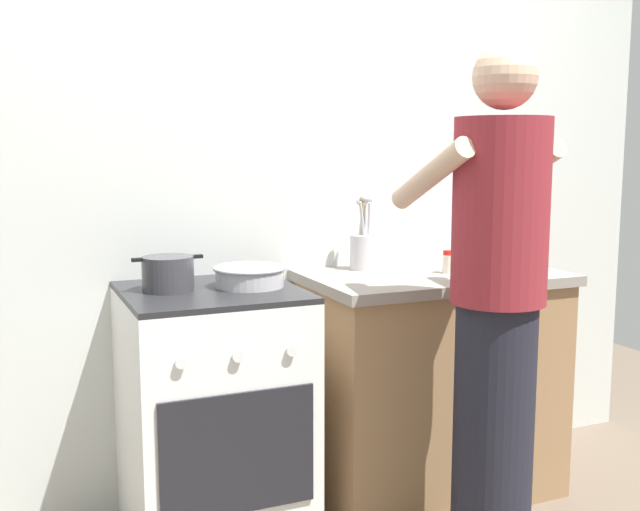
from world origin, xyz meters
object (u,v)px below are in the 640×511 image
at_px(stove_range, 213,414).
at_px(utensil_crock, 363,246).
at_px(person, 496,315).
at_px(spice_bottle, 448,262).
at_px(pot, 168,274).
at_px(mixing_bowl, 250,275).

relative_size(stove_range, utensil_crock, 2.97).
distance_m(stove_range, utensil_crock, 0.89).
bearing_deg(person, stove_range, 143.55).
distance_m(utensil_crock, spice_bottle, 0.35).
relative_size(pot, person, 0.14).
bearing_deg(mixing_bowl, person, -41.90).
relative_size(utensil_crock, person, 0.18).
xyz_separation_m(pot, utensil_crock, (0.82, 0.15, 0.04)).
xyz_separation_m(mixing_bowl, utensil_crock, (0.54, 0.19, 0.06)).
height_order(stove_range, spice_bottle, spice_bottle).
distance_m(pot, spice_bottle, 1.09).
relative_size(mixing_bowl, utensil_crock, 0.84).
bearing_deg(stove_range, person, -36.45).
distance_m(pot, person, 1.10).
distance_m(mixing_bowl, spice_bottle, 0.80).
xyz_separation_m(utensil_crock, spice_bottle, (0.27, -0.21, -0.05)).
height_order(stove_range, mixing_bowl, mixing_bowl).
xyz_separation_m(mixing_bowl, spice_bottle, (0.80, -0.03, 0.00)).
relative_size(pot, utensil_crock, 0.80).
bearing_deg(stove_range, spice_bottle, -1.87).
distance_m(stove_range, pot, 0.53).
xyz_separation_m(stove_range, person, (0.78, -0.57, 0.41)).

